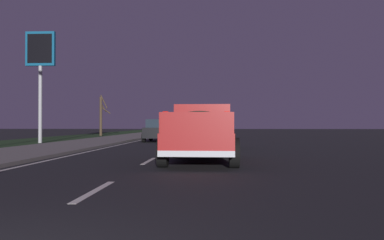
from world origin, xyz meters
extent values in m
plane|color=black|center=(27.00, 0.00, 0.00)|extent=(144.00, 144.00, 0.00)
cube|color=slate|center=(27.00, 5.70, 0.06)|extent=(108.00, 4.00, 0.12)
cube|color=#1E3819|center=(27.00, 10.70, 0.00)|extent=(108.00, 6.00, 0.01)
cube|color=silver|center=(4.45, 0.00, 0.00)|extent=(2.40, 0.14, 0.01)
cube|color=silver|center=(10.50, 0.00, 0.00)|extent=(2.40, 0.14, 0.01)
cube|color=silver|center=(16.42, 0.00, 0.00)|extent=(2.40, 0.14, 0.01)
cube|color=silver|center=(22.67, 0.00, 0.00)|extent=(2.40, 0.14, 0.01)
cube|color=silver|center=(27.87, 0.00, 0.00)|extent=(2.40, 0.14, 0.01)
cube|color=silver|center=(33.83, 0.00, 0.00)|extent=(2.40, 0.14, 0.01)
cube|color=silver|center=(39.12, 0.00, 0.00)|extent=(2.40, 0.14, 0.01)
cube|color=silver|center=(44.92, 0.00, 0.00)|extent=(2.40, 0.14, 0.01)
cube|color=silver|center=(51.47, 0.00, 0.00)|extent=(2.40, 0.14, 0.01)
cube|color=silver|center=(57.71, 0.00, 0.00)|extent=(2.40, 0.14, 0.01)
cube|color=silver|center=(64.07, 0.00, 0.00)|extent=(2.40, 0.14, 0.01)
cube|color=silver|center=(70.54, 0.00, 0.00)|extent=(2.40, 0.14, 0.01)
cube|color=silver|center=(75.65, 0.00, 0.00)|extent=(2.40, 0.14, 0.01)
cube|color=silver|center=(80.74, 0.00, 0.00)|extent=(2.40, 0.14, 0.01)
cube|color=silver|center=(27.00, 3.40, 0.00)|extent=(108.00, 0.14, 0.01)
cube|color=maroon|center=(10.33, -1.75, 0.67)|extent=(5.44, 2.11, 0.60)
cube|color=maroon|center=(11.52, -1.78, 1.42)|extent=(2.20, 1.89, 0.90)
cube|color=#1E2833|center=(10.47, -1.75, 1.47)|extent=(0.07, 1.44, 0.50)
cube|color=maroon|center=(9.27, -0.79, 1.25)|extent=(3.03, 0.14, 0.56)
cube|color=maroon|center=(9.23, -2.67, 1.25)|extent=(3.03, 0.14, 0.56)
cube|color=maroon|center=(7.67, -1.69, 1.25)|extent=(0.12, 1.88, 0.56)
cube|color=silver|center=(7.67, -1.69, 0.45)|extent=(0.16, 2.00, 0.16)
cube|color=red|center=(7.70, -0.89, 1.45)|extent=(0.06, 0.14, 0.20)
cube|color=red|center=(7.66, -2.49, 1.45)|extent=(0.06, 0.14, 0.20)
ellipsoid|color=#4C422D|center=(9.25, -1.73, 1.29)|extent=(2.62, 1.57, 0.64)
sphere|color=silver|center=(9.76, -1.38, 1.15)|extent=(0.40, 0.40, 0.40)
sphere|color=beige|center=(8.64, -2.01, 1.13)|extent=(0.34, 0.34, 0.34)
cylinder|color=black|center=(12.13, -0.79, 0.42)|extent=(0.84, 0.28, 0.84)
cylinder|color=black|center=(12.09, -2.79, 0.42)|extent=(0.84, 0.28, 0.84)
cylinder|color=black|center=(8.57, -0.71, 0.42)|extent=(0.84, 0.28, 0.84)
cylinder|color=black|center=(8.52, -2.71, 0.42)|extent=(0.84, 0.28, 0.84)
cube|color=navy|center=(32.93, -1.72, 0.63)|extent=(4.40, 1.81, 0.70)
cube|color=#1E2833|center=(32.68, -1.72, 1.26)|extent=(2.47, 1.59, 0.56)
cylinder|color=black|center=(34.43, -0.83, 0.34)|extent=(0.68, 0.22, 0.68)
cylinder|color=black|center=(34.42, -2.63, 0.34)|extent=(0.68, 0.22, 0.68)
cylinder|color=black|center=(31.43, -0.82, 0.34)|extent=(0.68, 0.22, 0.68)
cylinder|color=black|center=(31.43, -2.62, 0.34)|extent=(0.68, 0.22, 0.68)
cube|color=red|center=(30.78, -1.72, 0.68)|extent=(0.08, 1.51, 0.10)
cube|color=#9E845B|center=(36.18, 1.94, 0.63)|extent=(4.40, 1.81, 0.70)
cube|color=#1E2833|center=(35.93, 1.94, 1.26)|extent=(2.47, 1.59, 0.56)
cylinder|color=black|center=(37.68, 2.83, 0.34)|extent=(0.68, 0.22, 0.68)
cylinder|color=black|center=(37.67, 1.03, 0.34)|extent=(0.68, 0.22, 0.68)
cylinder|color=black|center=(34.68, 2.84, 0.34)|extent=(0.68, 0.22, 0.68)
cylinder|color=black|center=(34.68, 1.04, 0.34)|extent=(0.68, 0.22, 0.68)
cube|color=red|center=(34.03, 1.94, 0.68)|extent=(0.08, 1.51, 0.10)
cube|color=black|center=(25.62, 1.66, 0.63)|extent=(4.40, 1.81, 0.70)
cube|color=#1E2833|center=(25.37, 1.66, 1.26)|extent=(2.47, 1.59, 0.56)
cylinder|color=black|center=(27.11, 2.56, 0.34)|extent=(0.68, 0.22, 0.68)
cylinder|color=black|center=(27.11, 0.76, 0.34)|extent=(0.68, 0.22, 0.68)
cylinder|color=black|center=(24.12, 2.57, 0.34)|extent=(0.68, 0.22, 0.68)
cylinder|color=black|center=(24.12, 0.77, 0.34)|extent=(0.68, 0.22, 0.68)
cube|color=red|center=(23.47, 1.67, 0.68)|extent=(0.08, 1.51, 0.10)
cube|color=#14592D|center=(17.79, -1.84, 0.63)|extent=(4.44, 1.91, 0.70)
cube|color=#1E2833|center=(17.54, -1.84, 1.26)|extent=(2.50, 1.64, 0.56)
cylinder|color=black|center=(19.26, -0.90, 0.34)|extent=(0.68, 0.22, 0.68)
cylinder|color=black|center=(19.31, -2.70, 0.34)|extent=(0.68, 0.22, 0.68)
cylinder|color=black|center=(16.27, -0.97, 0.34)|extent=(0.68, 0.22, 0.68)
cylinder|color=black|center=(16.32, -2.77, 0.34)|extent=(0.68, 0.22, 0.68)
cube|color=red|center=(15.64, -1.89, 0.68)|extent=(0.12, 1.51, 0.10)
cylinder|color=#99999E|center=(22.75, 9.04, 3.58)|extent=(0.24, 0.24, 7.17)
cube|color=navy|center=(22.75, 9.04, 6.07)|extent=(0.24, 1.90, 2.20)
cube|color=black|center=(22.62, 9.04, 6.07)|extent=(0.04, 1.60, 1.87)
cylinder|color=#423323|center=(39.19, 9.75, 2.03)|extent=(0.28, 0.28, 4.07)
cylinder|color=#423323|center=(39.06, 9.39, 3.55)|extent=(0.34, 0.82, 1.47)
cylinder|color=#423323|center=(39.45, 9.55, 2.98)|extent=(0.60, 0.52, 1.00)
cylinder|color=#423323|center=(39.47, 9.56, 3.66)|extent=(0.65, 0.50, 1.13)
cylinder|color=#423323|center=(39.35, 9.29, 2.67)|extent=(0.35, 1.00, 0.78)
camera|label=1|loc=(-2.85, -2.18, 1.22)|focal=38.20mm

